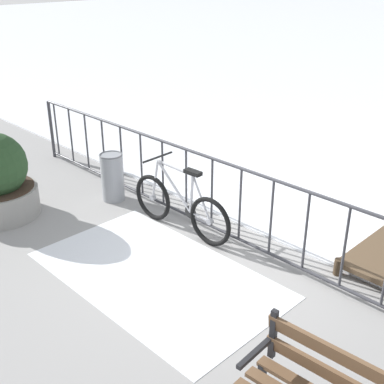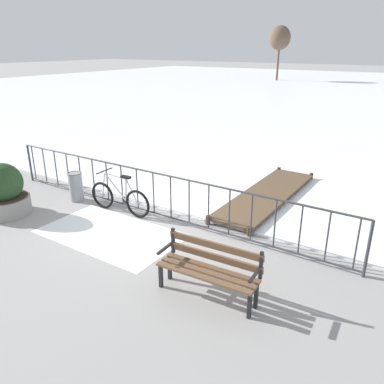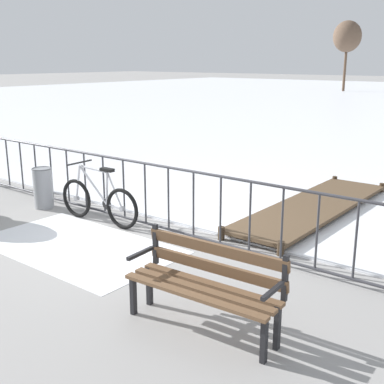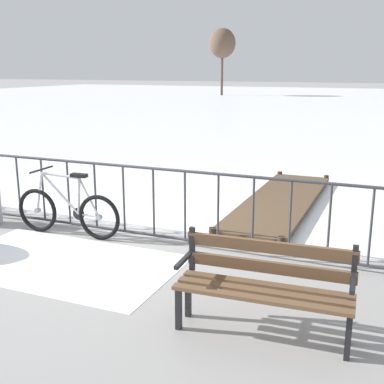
# 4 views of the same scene
# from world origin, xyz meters

# --- Properties ---
(ground_plane) EXTENTS (160.00, 160.00, 0.00)m
(ground_plane) POSITION_xyz_m (0.00, 0.00, 0.00)
(ground_plane) COLOR gray
(snow_patch) EXTENTS (2.94, 1.71, 0.01)m
(snow_patch) POSITION_xyz_m (-0.22, -1.20, 0.00)
(snow_patch) COLOR white
(snow_patch) RESTS_ON ground
(railing_fence) EXTENTS (9.06, 0.06, 1.07)m
(railing_fence) POSITION_xyz_m (-0.00, 0.00, 0.56)
(railing_fence) COLOR #38383D
(railing_fence) RESTS_ON ground
(bicycle_near_railing) EXTENTS (1.71, 0.52, 0.97)m
(bicycle_near_railing) POSITION_xyz_m (-0.78, -0.29, 0.37)
(bicycle_near_railing) COLOR black
(bicycle_near_railing) RESTS_ON ground
(trash_bin) EXTENTS (0.35, 0.35, 0.73)m
(trash_bin) POSITION_xyz_m (-2.23, -0.32, 0.37)
(trash_bin) COLOR gray
(trash_bin) RESTS_ON ground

